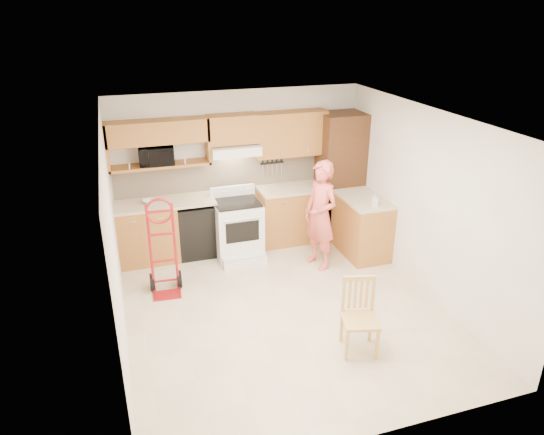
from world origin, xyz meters
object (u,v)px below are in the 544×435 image
person (321,215)px  microwave (156,155)px  range (238,225)px  hand_truck (163,252)px  dining_chair (360,318)px

person → microwave: bearing=-135.1°
range → person: person is taller
microwave → range: bearing=-17.2°
hand_truck → dining_chair: (1.96, -1.96, -0.19)m
range → person: 1.31m
range → hand_truck: 1.46m
dining_chair → range: bearing=119.8°
microwave → person: size_ratio=0.31×
microwave → person: 2.59m
person → dining_chair: size_ratio=1.89×
range → dining_chair: range is taller
person → hand_truck: person is taller
range → microwave: bearing=158.4°
range → dining_chair: (0.72, -2.72, -0.09)m
person → hand_truck: 2.33m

